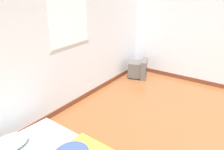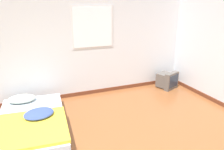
# 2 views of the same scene
# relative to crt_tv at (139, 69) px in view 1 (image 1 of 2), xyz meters

# --- Properties ---
(wall_back) EXTENTS (8.16, 0.08, 2.60)m
(wall_back) POSITION_rel_crt_tv_xyz_m (-2.41, 0.39, 1.08)
(wall_back) COLOR silver
(wall_back) RESTS_ON ground_plane
(crt_tv) EXTENTS (0.55, 0.54, 0.43)m
(crt_tv) POSITION_rel_crt_tv_xyz_m (0.00, 0.00, 0.00)
(crt_tv) COLOR #56514C
(crt_tv) RESTS_ON ground_plane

